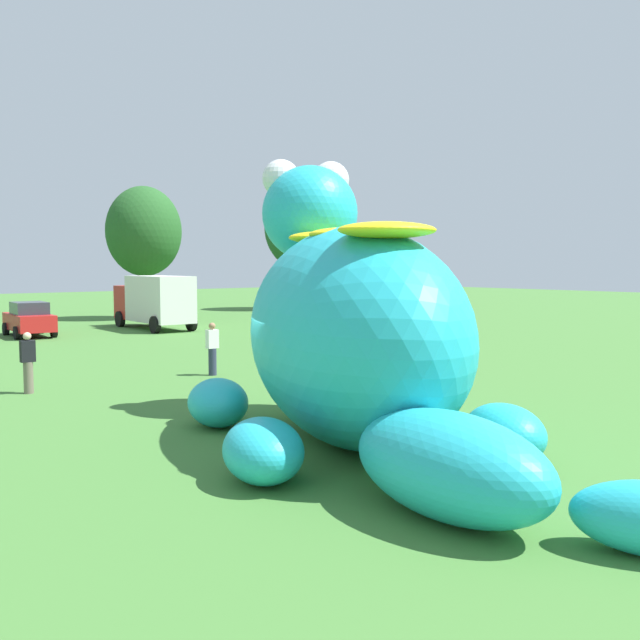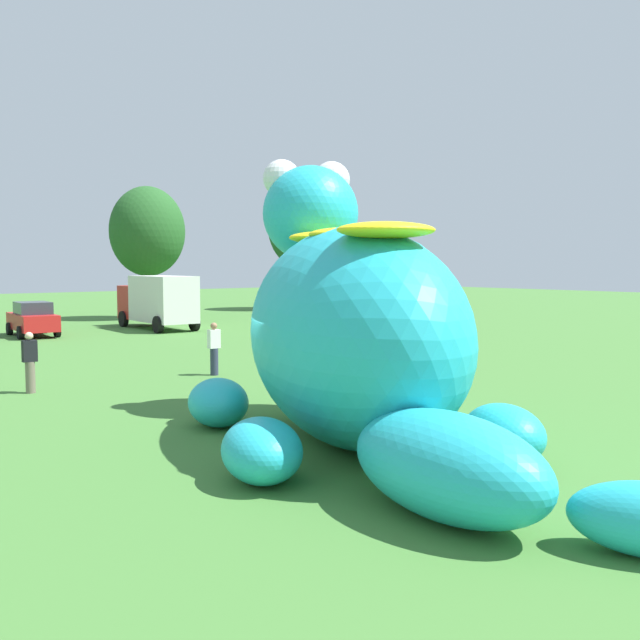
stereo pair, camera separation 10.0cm
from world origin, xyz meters
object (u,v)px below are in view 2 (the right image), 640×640
at_px(giant_inflatable_creature, 353,332).
at_px(spectator_near_inflatable, 214,349).
at_px(car_red, 33,319).
at_px(spectator_by_cars, 30,363).
at_px(box_truck, 158,300).

relative_size(giant_inflatable_creature, spectator_near_inflatable, 7.15).
distance_m(car_red, spectator_by_cars, 16.83).
height_order(car_red, spectator_by_cars, car_red).
bearing_deg(box_truck, giant_inflatable_creature, -107.71).
bearing_deg(spectator_by_cars, car_red, 73.08).
bearing_deg(car_red, giant_inflatable_creature, -93.35).
xyz_separation_m(giant_inflatable_creature, spectator_near_inflatable, (2.23, 9.27, -1.39)).
bearing_deg(spectator_near_inflatable, car_red, 92.49).
distance_m(spectator_near_inflatable, spectator_by_cars, 5.64).
bearing_deg(spectator_near_inflatable, box_truck, 69.99).
height_order(giant_inflatable_creature, spectator_near_inflatable, giant_inflatable_creature).
distance_m(box_truck, spectator_near_inflatable, 17.35).
xyz_separation_m(spectator_near_inflatable, spectator_by_cars, (-5.62, 0.43, 0.00)).
xyz_separation_m(box_truck, spectator_by_cars, (-11.55, -15.85, -0.75)).
height_order(car_red, spectator_near_inflatable, car_red).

